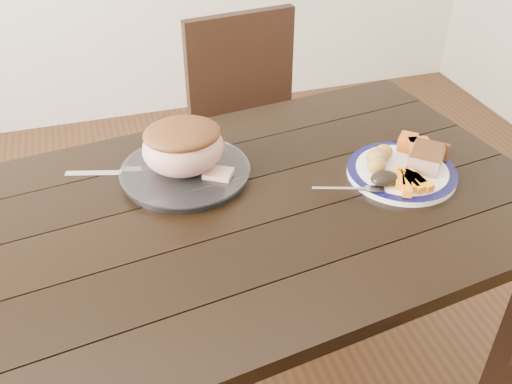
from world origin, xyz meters
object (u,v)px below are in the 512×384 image
object	(u,v)px
dinner_plate	(401,173)
carving_knife	(150,171)
pork_slice	(426,158)
fork	(354,189)
roast_joint	(183,148)
serving_platter	(186,173)
chair_far	(253,129)
dining_table	(223,240)

from	to	relation	value
dinner_plate	carving_knife	world-z (taller)	dinner_plate
pork_slice	fork	world-z (taller)	pork_slice
roast_joint	fork	bearing A→B (deg)	-28.98
serving_platter	pork_slice	xyz separation A→B (m)	(0.60, -0.17, 0.03)
pork_slice	fork	bearing A→B (deg)	-169.35
dinner_plate	roast_joint	xyz separation A→B (m)	(-0.54, 0.16, 0.08)
roast_joint	carving_knife	world-z (taller)	roast_joint
pork_slice	carving_knife	xyz separation A→B (m)	(-0.69, 0.21, -0.04)
chair_far	serving_platter	world-z (taller)	chair_far
chair_far	dinner_plate	bearing A→B (deg)	96.28
pork_slice	roast_joint	xyz separation A→B (m)	(-0.60, 0.17, 0.04)
serving_platter	chair_far	bearing A→B (deg)	57.83
fork	pork_slice	bearing A→B (deg)	28.96
dinner_plate	serving_platter	xyz separation A→B (m)	(-0.54, 0.16, 0.00)
carving_knife	chair_far	bearing A→B (deg)	65.41
dinner_plate	carving_knife	bearing A→B (deg)	161.91
dinner_plate	carving_knife	size ratio (longest dim) A/B	0.90
chair_far	pork_slice	world-z (taller)	chair_far
serving_platter	carving_knife	size ratio (longest dim) A/B	1.04
dining_table	serving_platter	bearing A→B (deg)	107.33
pork_slice	carving_knife	distance (m)	0.72
fork	carving_knife	size ratio (longest dim) A/B	0.55
dinner_plate	pork_slice	bearing A→B (deg)	-4.76
carving_knife	serving_platter	bearing A→B (deg)	-9.82
dining_table	chair_far	bearing A→B (deg)	67.63
pork_slice	roast_joint	distance (m)	0.63
dining_table	pork_slice	bearing A→B (deg)	0.22
dinner_plate	serving_platter	world-z (taller)	serving_platter
pork_slice	fork	xyz separation A→B (m)	(-0.22, -0.04, -0.02)
dining_table	chair_far	xyz separation A→B (m)	(0.30, 0.74, -0.13)
carving_knife	dining_table	bearing A→B (deg)	-40.90
chair_far	dinner_plate	world-z (taller)	chair_far
roast_joint	carving_knife	xyz separation A→B (m)	(-0.09, 0.04, -0.08)
serving_platter	dining_table	bearing A→B (deg)	-72.67
chair_far	serving_platter	xyz separation A→B (m)	(-0.36, -0.57, 0.23)
chair_far	dinner_plate	distance (m)	0.79
chair_far	dinner_plate	size ratio (longest dim) A/B	3.29
dinner_plate	fork	world-z (taller)	fork
dining_table	fork	distance (m)	0.35
roast_joint	chair_far	bearing A→B (deg)	57.83
fork	roast_joint	size ratio (longest dim) A/B	0.84
fork	dining_table	bearing A→B (deg)	-168.62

